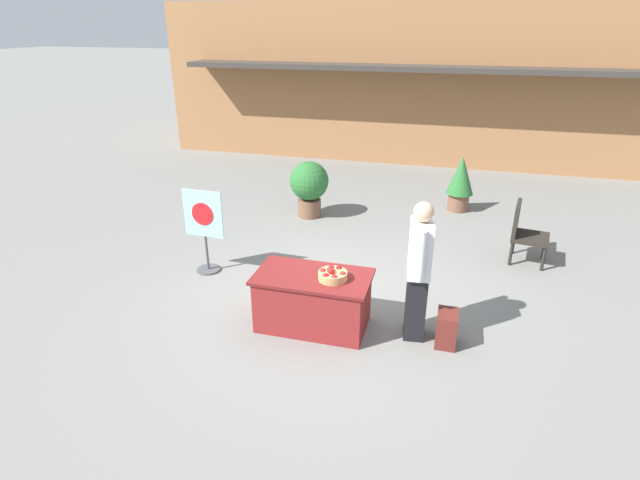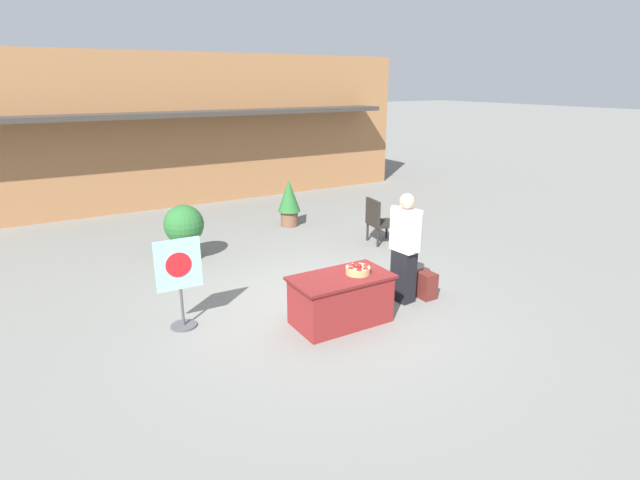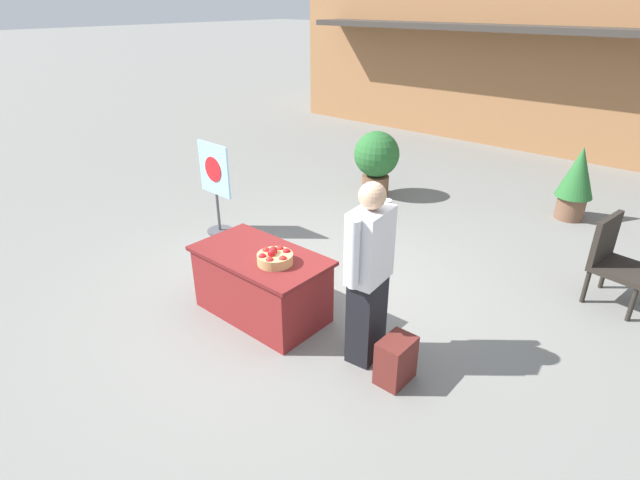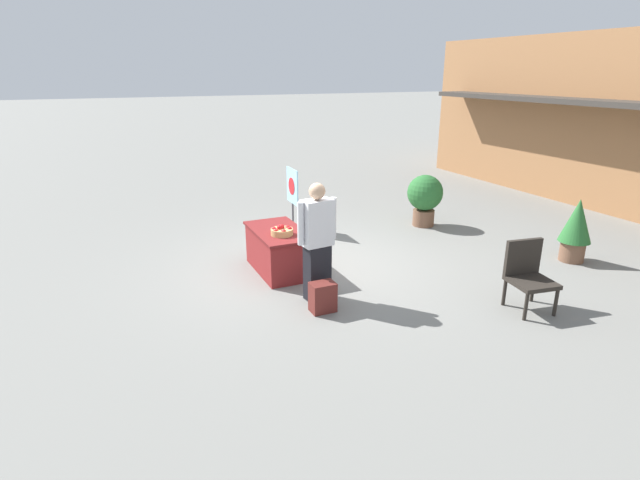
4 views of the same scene
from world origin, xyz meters
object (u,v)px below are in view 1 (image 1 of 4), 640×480
(person_visitor, at_px, (419,270))
(backpack, at_px, (447,328))
(apple_basket, at_px, (333,275))
(poster_board, at_px, (204,227))
(display_table, at_px, (313,300))
(potted_plant_far_left, at_px, (461,181))
(patio_chair, at_px, (524,231))
(potted_plant_near_left, at_px, (309,185))

(person_visitor, relative_size, backpack, 4.10)
(apple_basket, distance_m, person_visitor, 1.01)
(person_visitor, xyz_separation_m, poster_board, (-3.22, 0.88, -0.16))
(display_table, bearing_deg, backpack, 1.42)
(apple_basket, height_order, potted_plant_far_left, potted_plant_far_left)
(backpack, xyz_separation_m, potted_plant_far_left, (0.03, 4.77, 0.40))
(display_table, relative_size, person_visitor, 0.82)
(potted_plant_far_left, bearing_deg, display_table, -109.10)
(display_table, xyz_separation_m, backpack, (1.63, 0.04, -0.15))
(apple_basket, bearing_deg, display_table, 171.49)
(potted_plant_far_left, bearing_deg, backpack, -90.40)
(backpack, bearing_deg, apple_basket, -176.73)
(patio_chair, bearing_deg, potted_plant_far_left, 124.07)
(poster_board, bearing_deg, person_visitor, 76.70)
(display_table, height_order, apple_basket, apple_basket)
(backpack, xyz_separation_m, potted_plant_near_left, (-2.78, 3.64, 0.43))
(potted_plant_near_left, bearing_deg, display_table, -72.70)
(person_visitor, xyz_separation_m, potted_plant_near_left, (-2.39, 3.55, -0.24))
(apple_basket, relative_size, poster_board, 0.27)
(poster_board, height_order, patio_chair, poster_board)
(display_table, distance_m, patio_chair, 3.78)
(person_visitor, distance_m, backpack, 0.78)
(backpack, height_order, potted_plant_near_left, potted_plant_near_left)
(apple_basket, bearing_deg, person_visitor, 9.74)
(person_visitor, relative_size, poster_board, 1.33)
(poster_board, bearing_deg, patio_chair, 111.58)
(person_visitor, distance_m, potted_plant_near_left, 4.29)
(person_visitor, relative_size, potted_plant_near_left, 1.57)
(display_table, height_order, potted_plant_near_left, potted_plant_near_left)
(patio_chair, height_order, potted_plant_near_left, potted_plant_near_left)
(apple_basket, xyz_separation_m, backpack, (1.38, 0.08, -0.56))
(patio_chair, bearing_deg, display_table, -126.42)
(poster_board, distance_m, potted_plant_near_left, 2.80)
(apple_basket, distance_m, poster_board, 2.47)
(apple_basket, relative_size, potted_plant_far_left, 0.31)
(display_table, relative_size, backpack, 3.37)
(display_table, xyz_separation_m, potted_plant_far_left, (1.66, 4.81, 0.26))
(person_visitor, bearing_deg, potted_plant_near_left, -62.09)
(person_visitor, bearing_deg, patio_chair, -125.52)
(person_visitor, height_order, poster_board, person_visitor)
(apple_basket, xyz_separation_m, patio_chair, (2.42, 2.71, -0.25))
(display_table, distance_m, person_visitor, 1.36)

